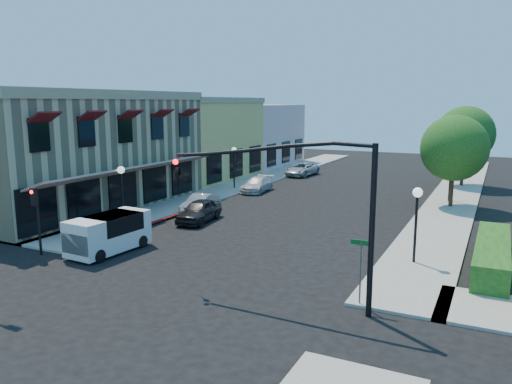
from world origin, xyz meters
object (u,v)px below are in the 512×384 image
at_px(parked_car_d, 302,169).
at_px(lamppost_right_near, 417,206).
at_px(parked_car_b, 200,203).
at_px(street_name_sign, 361,262).
at_px(white_van, 108,231).
at_px(lamppost_right_far, 451,166).
at_px(lamppost_left_near, 121,180).
at_px(parked_car_a, 199,211).
at_px(parked_car_c, 257,185).
at_px(street_tree_b, 465,135).
at_px(secondary_signal, 36,209).
at_px(lamppost_left_far, 234,157).
at_px(signal_mast_arm, 312,196).
at_px(street_tree_a, 454,148).

bearing_deg(parked_car_d, lamppost_right_near, -53.53).
xyz_separation_m(parked_car_b, parked_car_d, (0.00, 19.00, 0.04)).
relative_size(street_name_sign, white_van, 0.58).
bearing_deg(lamppost_right_far, lamppost_right_near, -90.00).
bearing_deg(lamppost_left_near, street_name_sign, -19.93).
height_order(street_name_sign, lamppost_right_far, lamppost_right_far).
distance_m(white_van, parked_car_d, 28.74).
relative_size(parked_car_a, parked_car_c, 0.98).
xyz_separation_m(street_tree_b, secondary_signal, (-16.80, -30.59, -2.23)).
height_order(street_tree_b, lamppost_left_far, street_tree_b).
height_order(secondary_signal, parked_car_c, secondary_signal).
distance_m(street_tree_b, lamppost_right_near, 24.07).
bearing_deg(parked_car_c, parked_car_a, -86.89).
relative_size(street_name_sign, parked_car_a, 0.62).
bearing_deg(lamppost_right_far, signal_mast_arm, -96.70).
bearing_deg(white_van, secondary_signal, -145.08).
xyz_separation_m(street_tree_b, lamppost_left_near, (-17.30, -24.00, -1.81)).
height_order(lamppost_right_far, parked_car_c, lamppost_right_far).
distance_m(lamppost_right_far, parked_car_b, 18.48).
distance_m(secondary_signal, parked_car_b, 11.86).
bearing_deg(secondary_signal, lamppost_right_far, 53.86).
xyz_separation_m(lamppost_left_far, lamppost_right_near, (17.00, -14.00, 0.00)).
relative_size(secondary_signal, lamppost_right_near, 0.93).
bearing_deg(lamppost_left_near, signal_mast_arm, -24.37).
bearing_deg(lamppost_right_near, lamppost_left_near, 180.00).
relative_size(lamppost_left_far, parked_car_c, 0.87).
xyz_separation_m(signal_mast_arm, white_van, (-11.18, 1.78, -3.01)).
height_order(signal_mast_arm, lamppost_left_near, signal_mast_arm).
height_order(secondary_signal, parked_car_d, secondary_signal).
bearing_deg(lamppost_right_near, lamppost_left_far, 140.53).
xyz_separation_m(street_tree_b, lamppost_left_far, (-17.30, -10.00, -1.81)).
xyz_separation_m(signal_mast_arm, parked_car_d, (-12.06, 30.50, -3.44)).
height_order(street_tree_b, parked_car_b, street_tree_b).
relative_size(street_tree_a, parked_car_a, 1.61).
height_order(lamppost_right_far, parked_car_d, lamppost_right_far).
relative_size(lamppost_right_far, parked_car_c, 0.87).
height_order(secondary_signal, white_van, secondary_signal).
height_order(lamppost_right_near, parked_car_b, lamppost_right_near).
distance_m(parked_car_c, parked_car_d, 10.29).
bearing_deg(lamppost_left_near, secondary_signal, -85.66).
xyz_separation_m(street_tree_b, street_name_sign, (-1.30, -29.80, -2.85)).
bearing_deg(street_tree_a, white_van, -127.03).
bearing_deg(street_name_sign, signal_mast_arm, -156.80).
relative_size(lamppost_left_near, parked_car_b, 0.97).
bearing_deg(parked_car_b, parked_car_d, 85.15).
bearing_deg(signal_mast_arm, lamppost_right_near, 67.88).
bearing_deg(street_name_sign, lamppost_right_far, 87.37).
xyz_separation_m(lamppost_right_far, parked_car_a, (-13.30, -13.30, -2.05)).
relative_size(lamppost_left_far, white_van, 0.83).
xyz_separation_m(lamppost_right_near, parked_car_b, (-14.70, 5.00, -2.13)).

